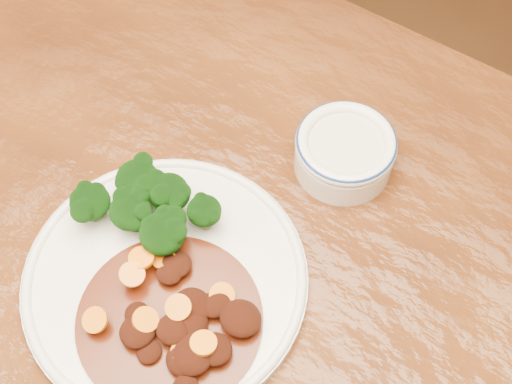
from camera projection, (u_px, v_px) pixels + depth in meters
The scene contains 5 objects.
dining_table at pixel (196, 300), 0.84m from camera, with size 1.54×0.98×0.75m.
dinner_plate at pixel (165, 279), 0.75m from camera, with size 0.30×0.30×0.02m.
broccoli_florets at pixel (148, 204), 0.76m from camera, with size 0.15×0.10×0.05m.
mince_stew at pixel (183, 323), 0.71m from camera, with size 0.19×0.19×0.03m.
dip_bowl at pixel (345, 151), 0.82m from camera, with size 0.12×0.12×0.05m.
Camera 1 is at (0.23, -0.25, 1.45)m, focal length 50.00 mm.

